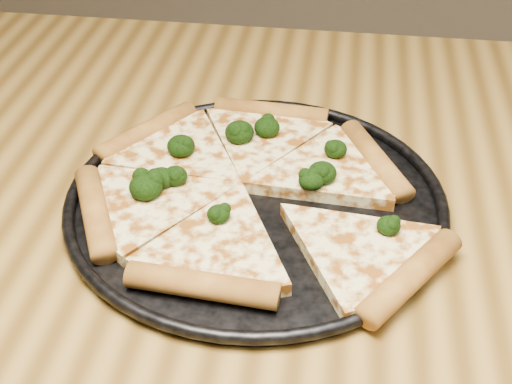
# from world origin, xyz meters

# --- Properties ---
(dining_table) EXTENTS (1.20, 0.90, 0.75)m
(dining_table) POSITION_xyz_m (0.00, 0.00, 0.66)
(dining_table) COLOR olive
(dining_table) RESTS_ON ground
(pizza_pan) EXTENTS (0.36, 0.36, 0.02)m
(pizza_pan) POSITION_xyz_m (-0.10, 0.04, 0.76)
(pizza_pan) COLOR black
(pizza_pan) RESTS_ON dining_table
(pizza) EXTENTS (0.36, 0.32, 0.02)m
(pizza) POSITION_xyz_m (-0.11, 0.05, 0.77)
(pizza) COLOR #F3E094
(pizza) RESTS_ON pizza_pan
(broccoli_florets) EXTENTS (0.25, 0.17, 0.02)m
(broccoli_florets) POSITION_xyz_m (-0.12, 0.07, 0.78)
(broccoli_florets) COLOR black
(broccoli_florets) RESTS_ON pizza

